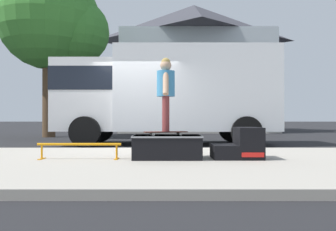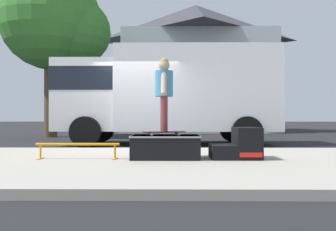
# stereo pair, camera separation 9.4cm
# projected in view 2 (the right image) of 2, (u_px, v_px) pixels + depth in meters

# --- Properties ---
(ground_plane) EXTENTS (140.00, 140.00, 0.00)m
(ground_plane) POSITION_uv_depth(u_px,v_px,m) (132.00, 151.00, 9.09)
(ground_plane) COLOR black
(sidewalk_slab) EXTENTS (50.00, 5.00, 0.12)m
(sidewalk_slab) POSITION_uv_depth(u_px,v_px,m) (112.00, 163.00, 6.09)
(sidewalk_slab) COLOR #A8A093
(sidewalk_slab) RESTS_ON ground
(skate_box) EXTENTS (1.24, 0.78, 0.42)m
(skate_box) POSITION_uv_depth(u_px,v_px,m) (165.00, 146.00, 6.31)
(skate_box) COLOR black
(skate_box) RESTS_ON sidewalk_slab
(kicker_ramp) EXTENTS (0.88, 0.70, 0.56)m
(kicker_ramp) POSITION_uv_depth(u_px,v_px,m) (239.00, 146.00, 6.30)
(kicker_ramp) COLOR black
(kicker_ramp) RESTS_ON sidewalk_slab
(grind_rail) EXTENTS (1.50, 0.28, 0.29)m
(grind_rail) POSITION_uv_depth(u_px,v_px,m) (78.00, 147.00, 6.23)
(grind_rail) COLOR orange
(grind_rail) RESTS_ON sidewalk_slab
(skateboard) EXTENTS (0.81, 0.39, 0.07)m
(skateboard) POSITION_uv_depth(u_px,v_px,m) (164.00, 132.00, 6.31)
(skateboard) COLOR #4C1E14
(skateboard) RESTS_ON skate_box
(skater_kid) EXTENTS (0.33, 0.69, 1.34)m
(skater_kid) POSITION_uv_depth(u_px,v_px,m) (164.00, 88.00, 6.31)
(skater_kid) COLOR brown
(skater_kid) RESTS_ON skateboard
(box_truck) EXTENTS (6.91, 2.63, 3.05)m
(box_truck) POSITION_uv_depth(u_px,v_px,m) (166.00, 92.00, 11.29)
(box_truck) COLOR white
(box_truck) RESTS_ON ground
(street_tree_main) EXTENTS (4.90, 4.46, 7.47)m
(street_tree_main) POSITION_uv_depth(u_px,v_px,m) (57.00, 23.00, 15.56)
(street_tree_main) COLOR brown
(street_tree_main) RESTS_ON ground
(house_behind) EXTENTS (9.54, 8.23, 8.40)m
(house_behind) POSITION_uv_depth(u_px,v_px,m) (196.00, 67.00, 23.15)
(house_behind) COLOR silver
(house_behind) RESTS_ON ground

